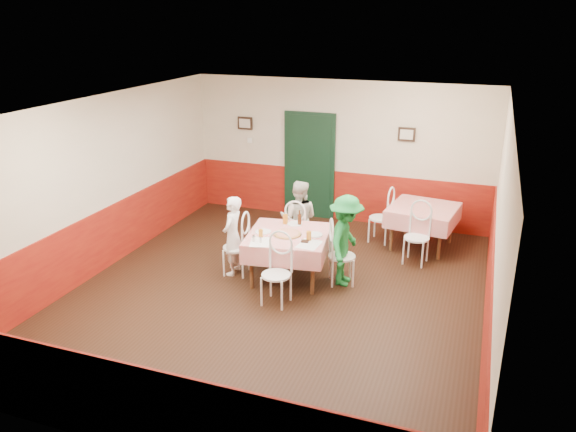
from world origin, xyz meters
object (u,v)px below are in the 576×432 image
(pizza, at_px, (287,234))
(glass_c, at_px, (285,219))
(wallet, at_px, (305,241))
(diner_right, at_px, (346,241))
(main_table, at_px, (288,256))
(chair_right, at_px, (342,256))
(chair_far, at_px, (298,232))
(second_table, at_px, (422,227))
(beer_bottle, at_px, (300,219))
(diner_left, at_px, (233,236))
(diner_far, at_px, (299,219))
(chair_second_b, at_px, (417,238))
(chair_second_a, at_px, (381,218))
(chair_near, at_px, (276,275))
(chair_left, at_px, (236,248))
(glass_b, at_px, (309,236))

(pizza, distance_m, glass_c, 0.49)
(wallet, xyz_separation_m, diner_right, (0.54, 0.37, -0.05))
(main_table, xyz_separation_m, chair_right, (0.84, 0.12, 0.08))
(chair_far, bearing_deg, wallet, 111.25)
(chair_far, bearing_deg, second_table, -151.34)
(chair_right, xyz_separation_m, beer_bottle, (-0.79, 0.29, 0.42))
(diner_left, bearing_deg, diner_far, 140.84)
(second_table, relative_size, diner_far, 0.83)
(beer_bottle, height_order, diner_far, diner_far)
(chair_right, bearing_deg, chair_second_b, -62.71)
(beer_bottle, bearing_deg, wallet, -64.84)
(main_table, bearing_deg, beer_bottle, 83.09)
(second_table, relative_size, chair_second_a, 1.24)
(second_table, relative_size, wallet, 10.18)
(chair_right, height_order, chair_near, same)
(main_table, bearing_deg, chair_second_b, 34.81)
(chair_near, distance_m, chair_second_b, 2.71)
(chair_second_a, xyz_separation_m, glass_c, (-1.27, -1.62, 0.39))
(glass_c, distance_m, diner_left, 0.90)
(chair_far, xyz_separation_m, diner_far, (-0.01, 0.05, 0.23))
(beer_bottle, bearing_deg, chair_far, 111.62)
(diner_far, bearing_deg, main_table, 90.45)
(main_table, height_order, beer_bottle, beer_bottle)
(beer_bottle, bearing_deg, diner_right, -18.39)
(chair_far, height_order, chair_second_a, same)
(chair_left, height_order, pizza, chair_left)
(chair_second_a, distance_m, diner_left, 2.92)
(main_table, height_order, chair_left, chair_left)
(glass_b, bearing_deg, chair_near, -110.83)
(main_table, height_order, chair_right, chair_right)
(chair_left, bearing_deg, pizza, 89.54)
(chair_far, relative_size, beer_bottle, 3.96)
(main_table, relative_size, chair_second_b, 1.36)
(beer_bottle, xyz_separation_m, diner_right, (0.84, -0.28, -0.16))
(diner_far, bearing_deg, glass_b, 108.63)
(chair_far, bearing_deg, chair_near, 95.73)
(second_table, relative_size, pizza, 2.72)
(diner_far, bearing_deg, chair_second_b, -176.83)
(chair_second_a, bearing_deg, chair_second_b, 53.13)
(chair_second_a, bearing_deg, glass_b, -9.52)
(chair_left, distance_m, diner_far, 1.26)
(beer_bottle, xyz_separation_m, wallet, (0.30, -0.65, -0.10))
(diner_left, bearing_deg, chair_second_a, 135.13)
(second_table, distance_m, chair_second_b, 0.75)
(second_table, xyz_separation_m, chair_near, (-1.70, -2.86, 0.08))
(chair_far, distance_m, diner_far, 0.23)
(diner_left, bearing_deg, beer_bottle, 117.37)
(chair_left, bearing_deg, second_table, 123.54)
(chair_near, xyz_separation_m, diner_left, (-1.01, 0.71, 0.20))
(chair_right, xyz_separation_m, chair_second_b, (0.98, 1.15, 0.00))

